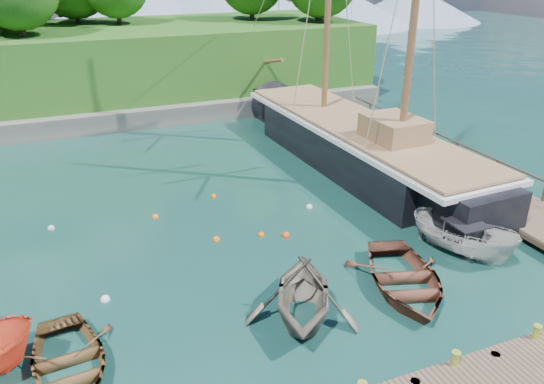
{
  "coord_description": "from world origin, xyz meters",
  "views": [
    {
      "loc": [
        -7.09,
        -13.79,
        11.06
      ],
      "look_at": [
        0.59,
        4.85,
        2.0
      ],
      "focal_mm": 35.0,
      "sensor_mm": 36.0,
      "label": 1
    }
  ],
  "objects_px": {
    "rowboat_0": "(70,372)",
    "schooner": "(357,148)",
    "cabin_boat_white": "(460,254)",
    "rowboat_1": "(302,318)",
    "rowboat_2": "(403,288)"
  },
  "relations": [
    {
      "from": "rowboat_0",
      "to": "schooner",
      "type": "relative_size",
      "value": 0.16
    },
    {
      "from": "rowboat_0",
      "to": "cabin_boat_white",
      "type": "height_order",
      "value": "cabin_boat_white"
    },
    {
      "from": "cabin_boat_white",
      "to": "rowboat_1",
      "type": "bearing_deg",
      "value": 166.07
    },
    {
      "from": "rowboat_1",
      "to": "cabin_boat_white",
      "type": "xyz_separation_m",
      "value": [
        7.7,
        1.33,
        0.0
      ]
    },
    {
      "from": "rowboat_1",
      "to": "cabin_boat_white",
      "type": "height_order",
      "value": "rowboat_1"
    },
    {
      "from": "cabin_boat_white",
      "to": "rowboat_0",
      "type": "bearing_deg",
      "value": 160.03
    },
    {
      "from": "rowboat_2",
      "to": "schooner",
      "type": "bearing_deg",
      "value": 84.72
    },
    {
      "from": "rowboat_1",
      "to": "rowboat_2",
      "type": "relative_size",
      "value": 0.86
    },
    {
      "from": "rowboat_0",
      "to": "schooner",
      "type": "bearing_deg",
      "value": 29.45
    },
    {
      "from": "rowboat_0",
      "to": "schooner",
      "type": "distance_m",
      "value": 19.59
    },
    {
      "from": "rowboat_2",
      "to": "cabin_boat_white",
      "type": "xyz_separation_m",
      "value": [
        3.57,
        1.16,
        0.0
      ]
    },
    {
      "from": "rowboat_2",
      "to": "schooner",
      "type": "relative_size",
      "value": 0.19
    },
    {
      "from": "rowboat_2",
      "to": "schooner",
      "type": "height_order",
      "value": "schooner"
    },
    {
      "from": "rowboat_1",
      "to": "rowboat_2",
      "type": "distance_m",
      "value": 4.14
    },
    {
      "from": "rowboat_1",
      "to": "schooner",
      "type": "height_order",
      "value": "schooner"
    }
  ]
}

